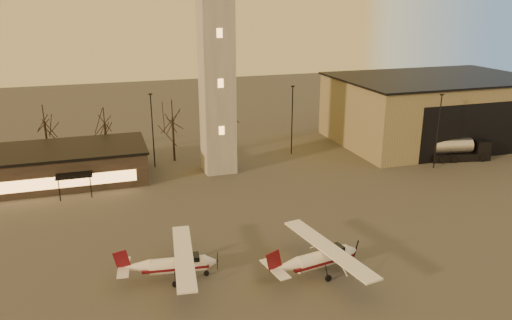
% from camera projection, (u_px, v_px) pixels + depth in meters
% --- Properties ---
extents(ground, '(220.00, 220.00, 0.00)m').
position_uv_depth(ground, '(309.00, 288.00, 39.63)').
color(ground, '#3C3A38').
rests_on(ground, ground).
extents(control_tower, '(6.80, 6.80, 32.60)m').
position_uv_depth(control_tower, '(216.00, 46.00, 61.74)').
color(control_tower, gray).
rests_on(control_tower, ground).
extents(hangar, '(30.60, 20.60, 10.30)m').
position_uv_depth(hangar, '(432.00, 109.00, 79.28)').
color(hangar, '#8A7E5A').
rests_on(hangar, ground).
extents(terminal, '(25.40, 12.20, 4.30)m').
position_uv_depth(terminal, '(41.00, 167.00, 61.51)').
color(terminal, black).
rests_on(terminal, ground).
extents(light_poles, '(58.50, 12.25, 10.14)m').
position_uv_depth(light_poles, '(220.00, 129.00, 66.17)').
color(light_poles, black).
rests_on(light_poles, ground).
extents(tree_row, '(37.20, 9.20, 8.80)m').
position_uv_depth(tree_row, '(106.00, 119.00, 69.26)').
color(tree_row, black).
rests_on(tree_row, ground).
extents(cessna_front, '(9.37, 11.80, 3.24)m').
position_uv_depth(cessna_front, '(324.00, 260.00, 41.59)').
color(cessna_front, white).
rests_on(cessna_front, ground).
extents(cessna_rear, '(8.76, 11.04, 3.03)m').
position_uv_depth(cessna_rear, '(180.00, 267.00, 40.71)').
color(cessna_rear, white).
rests_on(cessna_rear, ground).
extents(fuel_truck, '(8.80, 4.01, 3.15)m').
position_uv_depth(fuel_truck, '(459.00, 151.00, 70.73)').
color(fuel_truck, black).
rests_on(fuel_truck, ground).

